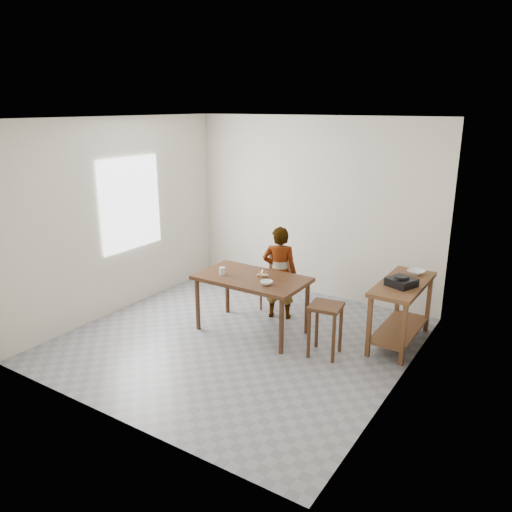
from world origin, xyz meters
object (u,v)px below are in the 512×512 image
Objects in this scene: child at (280,273)px; prep_counter at (400,313)px; dining_chair at (276,284)px; stool at (325,330)px; dining_table at (252,304)px.

prep_counter is at bearing 162.31° from child.
dining_chair is 1.50m from stool.
dining_table reaches higher than stool.
prep_counter is 1.85m from dining_chair.
prep_counter reaches higher than stool.
dining_chair is at bearing -71.85° from child.
prep_counter reaches higher than dining_table.
dining_chair is 1.20× the size of stool.
prep_counter is at bearing 50.25° from stool.
dining_table is at bearing 175.89° from stool.
prep_counter is (1.72, 0.70, 0.03)m from dining_table.
dining_table is 1.86m from prep_counter.
dining_table is at bearing -85.59° from dining_chair.
child reaches higher than stool.
child is at bearing -54.46° from dining_chair.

